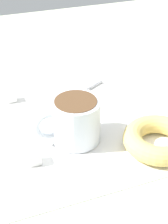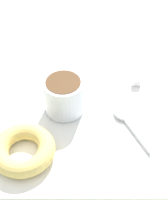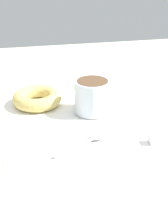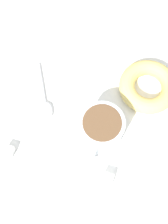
% 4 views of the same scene
% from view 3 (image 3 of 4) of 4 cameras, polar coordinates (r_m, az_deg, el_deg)
% --- Properties ---
extents(ground_plane, '(1.20, 1.20, 0.02)m').
position_cam_3_polar(ground_plane, '(0.66, 1.46, -1.63)').
color(ground_plane, beige).
extents(napkin, '(0.34, 0.34, 0.00)m').
position_cam_3_polar(napkin, '(0.64, -0.00, -1.73)').
color(napkin, white).
rests_on(napkin, ground_plane).
extents(coffee_cup, '(0.08, 0.10, 0.07)m').
position_cam_3_polar(coffee_cup, '(0.66, 1.69, 3.02)').
color(coffee_cup, silver).
rests_on(coffee_cup, napkin).
extents(donut, '(0.11, 0.11, 0.03)m').
position_cam_3_polar(donut, '(0.71, -8.57, 2.53)').
color(donut, '#E5C66B').
rests_on(donut, napkin).
extents(spoon, '(0.07, 0.11, 0.01)m').
position_cam_3_polar(spoon, '(0.57, 1.52, -4.88)').
color(spoon, silver).
rests_on(spoon, napkin).
extents(sugar_cube, '(0.02, 0.02, 0.02)m').
position_cam_3_polar(sugar_cube, '(0.72, 6.70, 2.57)').
color(sugar_cube, white).
rests_on(sugar_cube, napkin).
extents(sugar_cube_extra, '(0.02, 0.02, 0.02)m').
position_cam_3_polar(sugar_cube_extra, '(0.57, 12.66, -4.77)').
color(sugar_cube_extra, white).
rests_on(sugar_cube_extra, napkin).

